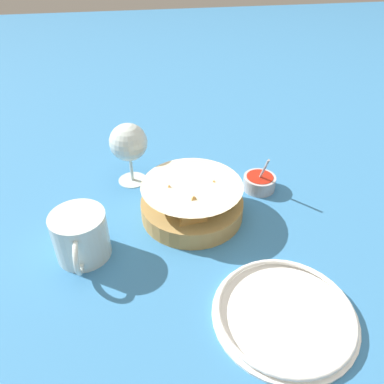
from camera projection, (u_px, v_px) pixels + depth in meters
name	position (u px, v px, depth m)	size (l,w,h in m)	color
ground_plane	(192.00, 204.00, 0.79)	(4.00, 4.00, 0.00)	teal
food_basket	(192.00, 201.00, 0.74)	(0.20, 0.20, 0.08)	#B2894C
sauce_cup	(259.00, 182.00, 0.82)	(0.07, 0.07, 0.10)	#B7B7BC
wine_glass	(129.00, 144.00, 0.80)	(0.08, 0.08, 0.14)	silver
beer_mug	(81.00, 237.00, 0.65)	(0.13, 0.10, 0.09)	silver
side_plate	(285.00, 313.00, 0.56)	(0.22, 0.22, 0.01)	white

